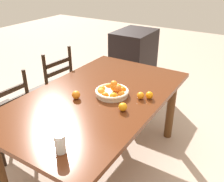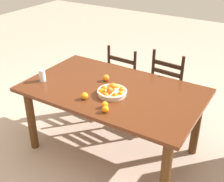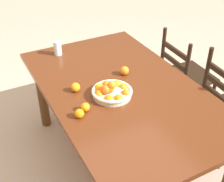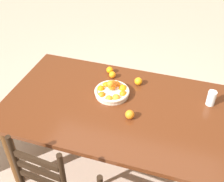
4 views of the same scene
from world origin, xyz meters
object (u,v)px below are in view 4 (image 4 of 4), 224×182
Objects in this scene: fruit_bowl at (112,91)px; orange_loose_3 at (110,70)px; dining_table at (115,115)px; orange_loose_0 at (112,75)px; drinking_glass at (211,98)px; orange_loose_2 at (138,81)px; orange_loose_1 at (130,114)px.

orange_loose_3 is at bearing -68.25° from fruit_bowl.
orange_loose_0 is (0.13, -0.35, 0.14)m from dining_table.
fruit_bowl is 0.24m from orange_loose_0.
dining_table is at bearing 110.58° from orange_loose_0.
dining_table is at bearing 18.11° from drinking_glass.
orange_loose_0 is 0.90× the size of orange_loose_2.
fruit_bowl is 4.15× the size of orange_loose_1.
orange_loose_1 is at bearing 132.82° from fruit_bowl.
orange_loose_1 is 1.13× the size of orange_loose_3.
orange_loose_3 is (0.32, -0.52, -0.00)m from orange_loose_1.
fruit_bowl is at bearing -47.18° from orange_loose_1.
orange_loose_0 is 0.98× the size of orange_loose_3.
orange_loose_2 is (0.04, -0.43, -0.00)m from orange_loose_1.
orange_loose_3 is at bearing -57.87° from orange_loose_1.
orange_loose_3 is at bearing -53.88° from orange_loose_0.
orange_loose_1 is (-0.21, 0.22, -0.00)m from fruit_bowl.
drinking_glass is (-0.57, -0.35, 0.03)m from orange_loose_1.
orange_loose_0 is 0.86× the size of orange_loose_1.
dining_table is 28.84× the size of orange_loose_3.
orange_loose_2 is at bearing -130.31° from fruit_bowl.
drinking_glass is at bearing 172.36° from orange_loose_2.
orange_loose_3 is (0.04, -0.06, 0.00)m from orange_loose_0.
fruit_bowl is 0.78m from drinking_glass.
orange_loose_2 is 1.09× the size of orange_loose_3.
orange_loose_2 is 0.61m from drinking_glass.
dining_table is 14.23× the size of drinking_glass.
orange_loose_0 is 0.48× the size of drinking_glass.
orange_loose_3 is 0.49× the size of drinking_glass.
orange_loose_1 is 1.04× the size of orange_loose_2.
dining_table is 0.19m from fruit_bowl.
orange_loose_0 is at bearing -69.42° from dining_table.
drinking_glass is (-0.60, 0.08, 0.03)m from orange_loose_2.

